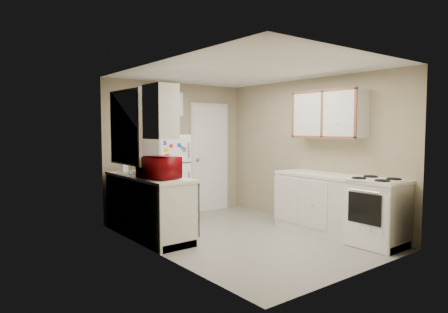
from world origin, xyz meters
TOP-DOWN VIEW (x-y plane):
  - floor at (0.00, 0.00)m, footprint 3.80×3.80m
  - ceiling at (0.00, 0.00)m, footprint 3.80×3.80m
  - wall_left at (-1.40, 0.00)m, footprint 3.80×3.80m
  - wall_right at (1.40, 0.00)m, footprint 3.80×3.80m
  - wall_back at (0.00, 1.90)m, footprint 2.80×2.80m
  - wall_front at (0.00, -1.90)m, footprint 2.80×2.80m
  - left_counter at (-1.10, 0.90)m, footprint 0.60×1.80m
  - dishwasher at (-0.81, 0.30)m, footprint 0.03×0.58m
  - sink at (-1.10, 1.05)m, footprint 0.54×0.74m
  - microwave at (-1.15, 0.46)m, footprint 0.60×0.43m
  - soap_bottle at (-1.15, 1.61)m, footprint 0.09×0.09m
  - window_blinds at (-1.36, 1.05)m, footprint 0.10×0.98m
  - upper_cabinet_left at (-1.25, 0.22)m, footprint 0.30×0.45m
  - refrigerator at (-0.41, 1.56)m, footprint 0.62×0.60m
  - cabinet_over_fridge at (-0.40, 1.75)m, footprint 0.70×0.30m
  - interior_door at (0.70, 1.86)m, footprint 0.86×0.06m
  - right_counter at (1.10, -0.80)m, footprint 0.60×2.00m
  - stove at (1.05, -1.45)m, footprint 0.54×0.65m
  - upper_cabinet_right at (1.25, -0.50)m, footprint 0.30×1.20m

SIDE VIEW (x-z plane):
  - floor at x=0.00m, z-range 0.00..0.00m
  - stove at x=1.05m, z-range 0.00..0.77m
  - left_counter at x=-1.10m, z-range 0.00..0.90m
  - right_counter at x=1.10m, z-range 0.00..0.90m
  - dishwasher at x=-0.81m, z-range 0.13..0.85m
  - refrigerator at x=-0.41m, z-range 0.00..1.48m
  - sink at x=-1.10m, z-range 0.78..0.94m
  - soap_bottle at x=-1.15m, z-range 0.90..1.10m
  - interior_door at x=0.70m, z-range -0.02..2.06m
  - microwave at x=-1.15m, z-range 0.87..1.23m
  - wall_left at x=-1.40m, z-range 1.20..1.20m
  - wall_right at x=1.40m, z-range 1.20..1.20m
  - wall_back at x=0.00m, z-range 1.20..1.20m
  - wall_front at x=0.00m, z-range 1.20..1.20m
  - window_blinds at x=-1.36m, z-range 1.06..2.14m
  - upper_cabinet_left at x=-1.25m, z-range 1.45..2.15m
  - upper_cabinet_right at x=1.25m, z-range 1.45..2.15m
  - cabinet_over_fridge at x=-0.40m, z-range 1.80..2.20m
  - ceiling at x=0.00m, z-range 2.40..2.40m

